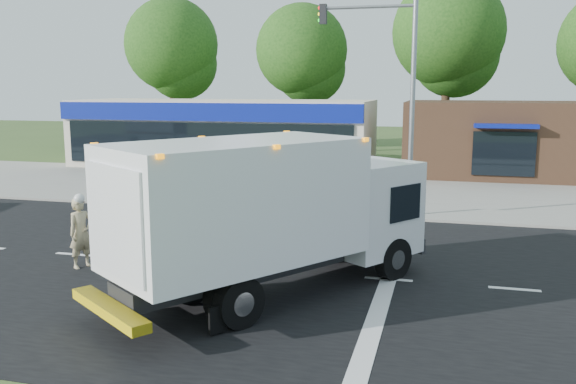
# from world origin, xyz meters

# --- Properties ---
(ground) EXTENTS (120.00, 120.00, 0.00)m
(ground) POSITION_xyz_m (0.00, 0.00, 0.00)
(ground) COLOR #385123
(ground) RESTS_ON ground
(road_asphalt) EXTENTS (60.00, 14.00, 0.02)m
(road_asphalt) POSITION_xyz_m (0.00, 0.00, 0.00)
(road_asphalt) COLOR black
(road_asphalt) RESTS_ON ground
(sidewalk) EXTENTS (60.00, 2.40, 0.12)m
(sidewalk) POSITION_xyz_m (0.00, 8.20, 0.06)
(sidewalk) COLOR gray
(sidewalk) RESTS_ON ground
(parking_apron) EXTENTS (60.00, 9.00, 0.02)m
(parking_apron) POSITION_xyz_m (0.00, 14.00, 0.01)
(parking_apron) COLOR gray
(parking_apron) RESTS_ON ground
(lane_markings) EXTENTS (55.20, 7.00, 0.01)m
(lane_markings) POSITION_xyz_m (1.35, -1.35, 0.02)
(lane_markings) COLOR silver
(lane_markings) RESTS_ON road_asphalt
(ems_box_truck) EXTENTS (6.83, 8.26, 3.68)m
(ems_box_truck) POSITION_xyz_m (0.44, -1.86, 2.12)
(ems_box_truck) COLOR black
(ems_box_truck) RESTS_ON ground
(emergency_worker) EXTENTS (0.72, 0.82, 2.02)m
(emergency_worker) POSITION_xyz_m (-5.06, -1.02, 0.99)
(emergency_worker) COLOR tan
(emergency_worker) RESTS_ON ground
(retail_strip_mall) EXTENTS (18.00, 6.20, 4.00)m
(retail_strip_mall) POSITION_xyz_m (-9.00, 19.93, 2.01)
(retail_strip_mall) COLOR beige
(retail_strip_mall) RESTS_ON ground
(brown_storefront) EXTENTS (10.00, 6.70, 4.00)m
(brown_storefront) POSITION_xyz_m (7.00, 19.98, 2.00)
(brown_storefront) COLOR #382316
(brown_storefront) RESTS_ON ground
(traffic_signal_pole) EXTENTS (3.51, 0.25, 8.00)m
(traffic_signal_pole) POSITION_xyz_m (2.35, 7.60, 4.92)
(traffic_signal_pole) COLOR gray
(traffic_signal_pole) RESTS_ON ground
(background_trees) EXTENTS (36.77, 7.39, 12.10)m
(background_trees) POSITION_xyz_m (-0.85, 28.16, 7.38)
(background_trees) COLOR #332114
(background_trees) RESTS_ON ground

